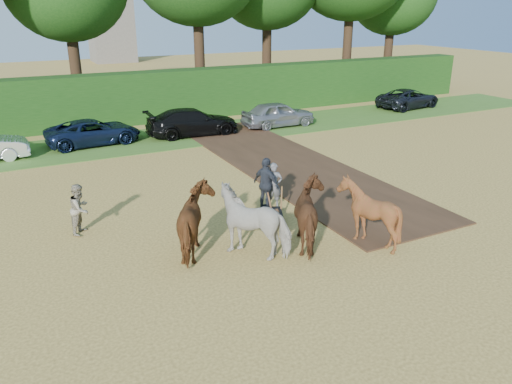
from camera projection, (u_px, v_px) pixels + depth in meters
ground at (356, 229)px, 15.97m from camera, size 120.00×120.00×0.00m
earth_strip at (286, 164)px, 22.44m from camera, size 4.50×17.00×0.05m
grass_verge at (199, 134)px, 27.65m from camera, size 50.00×5.00×0.03m
hedgerow at (173, 95)px, 30.89m from camera, size 46.00×1.60×3.00m
spectator_near at (80, 209)px, 15.42m from camera, size 0.95×0.99×1.61m
spectator_far at (266, 184)px, 17.11m from camera, size 0.80×1.19×1.89m
plough_team at (285, 217)px, 14.44m from camera, size 6.78×5.10×1.95m
parked_cars at (193, 122)px, 27.37m from camera, size 36.07×3.17×1.48m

